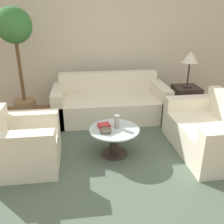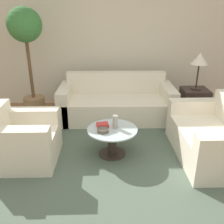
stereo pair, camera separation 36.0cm
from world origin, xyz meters
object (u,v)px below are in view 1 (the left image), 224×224
at_px(sofa_main, 110,103).
at_px(bowl, 106,131).
at_px(armchair, 21,147).
at_px(loveseat, 212,133).
at_px(vase, 117,122).
at_px(book_stack, 104,125).
at_px(potted_plant, 17,45).
at_px(table_lamp, 190,59).
at_px(coffee_table, 114,138).

bearing_deg(sofa_main, bowl, -99.10).
bearing_deg(armchair, loveseat, -89.08).
bearing_deg(vase, loveseat, -3.61).
height_order(sofa_main, loveseat, sofa_main).
bearing_deg(book_stack, potted_plant, 123.09).
xyz_separation_m(potted_plant, bowl, (1.36, -1.57, -0.93)).
height_order(loveseat, book_stack, loveseat).
height_order(table_lamp, potted_plant, potted_plant).
xyz_separation_m(armchair, loveseat, (2.65, 0.06, -0.01)).
bearing_deg(bowl, table_lamp, 38.27).
height_order(armchair, loveseat, loveseat).
relative_size(armchair, loveseat, 0.60).
height_order(armchair, coffee_table, armchair).
height_order(potted_plant, vase, potted_plant).
bearing_deg(vase, coffee_table, -144.93).
bearing_deg(table_lamp, bowl, -141.73).
height_order(sofa_main, coffee_table, sofa_main).
height_order(armchair, book_stack, armchair).
bearing_deg(table_lamp, coffee_table, -141.57).
distance_m(table_lamp, vase, 2.01).
distance_m(armchair, potted_plant, 1.94).
distance_m(sofa_main, book_stack, 1.31).
bearing_deg(sofa_main, table_lamp, -5.19).
xyz_separation_m(sofa_main, table_lamp, (1.43, -0.13, 0.84)).
height_order(sofa_main, table_lamp, table_lamp).
relative_size(loveseat, book_stack, 7.75).
bearing_deg(potted_plant, bowl, -49.20).
relative_size(armchair, coffee_table, 1.22).
height_order(table_lamp, vase, table_lamp).
bearing_deg(loveseat, armchair, -89.58).
bearing_deg(book_stack, loveseat, -15.57).
xyz_separation_m(sofa_main, armchair, (-1.34, -1.47, 0.01)).
bearing_deg(coffee_table, book_stack, 151.82).
bearing_deg(table_lamp, loveseat, -95.22).
xyz_separation_m(armchair, table_lamp, (2.77, 1.34, 0.83)).
xyz_separation_m(coffee_table, table_lamp, (1.54, 1.22, 0.85)).
relative_size(sofa_main, table_lamp, 3.19).
bearing_deg(coffee_table, table_lamp, 38.43).
xyz_separation_m(table_lamp, potted_plant, (-3.02, 0.26, 0.25)).
height_order(loveseat, potted_plant, potted_plant).
bearing_deg(loveseat, sofa_main, -137.84).
bearing_deg(book_stack, vase, -25.01).
xyz_separation_m(armchair, book_stack, (1.10, 0.19, 0.14)).
height_order(potted_plant, book_stack, potted_plant).
distance_m(potted_plant, vase, 2.28).
bearing_deg(vase, bowl, -144.02).
bearing_deg(loveseat, potted_plant, -118.81).
xyz_separation_m(loveseat, vase, (-1.38, 0.09, 0.22)).
bearing_deg(loveseat, bowl, -89.62).
bearing_deg(table_lamp, sofa_main, 174.81).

